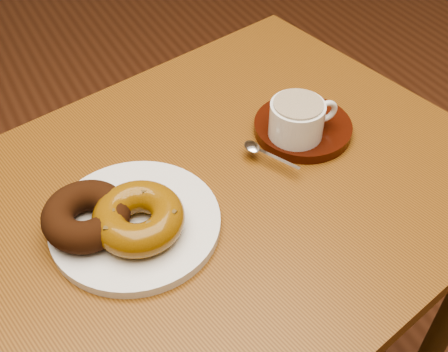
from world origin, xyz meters
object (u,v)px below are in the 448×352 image
saucer (303,128)px  coffee_cup (298,119)px  cafe_table (213,244)px  donut_plate (135,223)px

saucer → coffee_cup: coffee_cup is taller
saucer → cafe_table: bearing=-166.4°
donut_plate → coffee_cup: bearing=8.1°
saucer → coffee_cup: 0.05m
cafe_table → saucer: saucer is taller
coffee_cup → donut_plate: bearing=-163.6°
donut_plate → saucer: 0.32m
cafe_table → donut_plate: 0.18m
coffee_cup → cafe_table: bearing=-161.0°
donut_plate → cafe_table: bearing=4.6°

